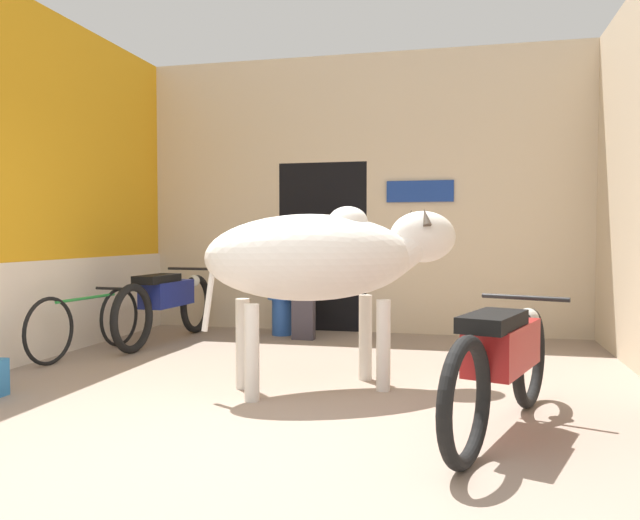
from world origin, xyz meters
The scene contains 9 objects.
ground_plane centered at (0.00, 0.00, 0.00)m, with size 30.00×30.00×0.00m, color gray.
wall_left_shopfront centered at (-2.81, 2.16, 1.66)m, with size 0.25×4.34×3.43m.
wall_back_with_doorway centered at (-0.16, 4.58, 1.49)m, with size 5.46×0.93×3.43m.
cow centered at (0.21, 1.46, 1.03)m, with size 2.05×1.48×1.43m.
motorcycle_near centered at (1.49, 0.61, 0.46)m, with size 0.82×1.96×0.80m.
motorcycle_far centered at (-1.99, 3.13, 0.47)m, with size 0.58×2.10×0.82m.
bicycle centered at (-2.43, 2.26, 0.33)m, with size 0.44×1.67×0.65m.
shopkeeper_seated centered at (-0.54, 3.76, 0.71)m, with size 0.36×0.34×1.32m.
plastic_stool centered at (-0.88, 3.89, 0.25)m, with size 0.34×0.34×0.47m.
Camera 1 is at (1.25, -3.29, 1.21)m, focal length 35.00 mm.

